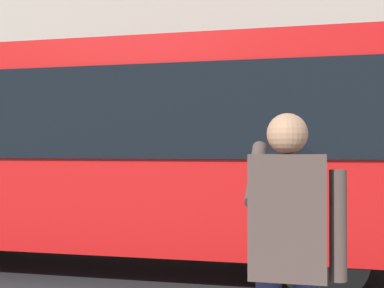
% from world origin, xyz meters
% --- Properties ---
extents(ground_plane, '(60.00, 60.00, 0.00)m').
position_xyz_m(ground_plane, '(0.00, 0.00, 0.00)').
color(ground_plane, '#2B2B2D').
extents(red_bus, '(9.05, 2.54, 3.08)m').
position_xyz_m(red_bus, '(3.19, 0.21, 1.68)').
color(red_bus, red).
rests_on(red_bus, ground_plane).
extents(pedestrian_photographer, '(0.53, 0.52, 1.70)m').
position_xyz_m(pedestrian_photographer, '(0.43, 4.27, 1.14)').
color(pedestrian_photographer, '#1E2347').
rests_on(pedestrian_photographer, sidewalk_curb).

